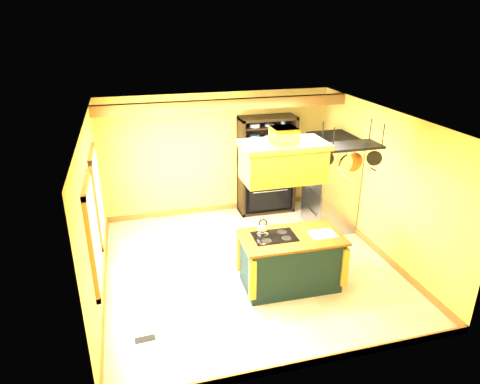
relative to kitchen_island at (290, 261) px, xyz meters
name	(u,v)px	position (x,y,z in m)	size (l,w,h in m)	color
floor	(249,266)	(-0.48, 0.73, -0.47)	(5.00, 5.00, 0.00)	beige
ceiling	(251,118)	(-0.48, 0.73, 2.23)	(5.00, 5.00, 0.00)	white
wall_back	(218,154)	(-0.48, 3.23, 0.88)	(5.00, 0.02, 2.70)	#DCC450
wall_front	(310,279)	(-0.48, -1.77, 0.88)	(5.00, 0.02, 2.70)	#DCC450
wall_left	(94,214)	(-2.98, 0.73, 0.88)	(0.02, 5.00, 2.70)	#DCC450
wall_right	(381,183)	(2.02, 0.73, 0.88)	(0.02, 5.00, 2.70)	#DCC450
ceiling_beam	(226,105)	(-0.48, 2.43, 2.12)	(5.00, 0.15, 0.20)	#9D6330
window_near	(94,234)	(-2.95, -0.07, 0.93)	(0.06, 1.06, 1.56)	#9D6330
window_far	(97,196)	(-2.95, 1.33, 0.93)	(0.06, 1.06, 1.56)	#9D6330
kitchen_island	(290,261)	(0.00, 0.00, 0.00)	(1.66, 0.95, 1.11)	#13292B
range_hood	(283,159)	(-0.20, 0.00, 1.75)	(1.26, 0.71, 0.80)	gold
pot_rack	(351,151)	(0.91, 0.00, 1.78)	(0.96, 0.45, 0.81)	black
refrigerator	(330,185)	(1.58, 1.86, 0.47)	(0.83, 0.98, 1.93)	#9B9EA4
hutch	(266,175)	(0.55, 2.99, 0.39)	(1.24, 0.56, 2.19)	black
floor_register	(145,339)	(-2.41, -0.70, -0.46)	(0.28, 0.12, 0.01)	black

